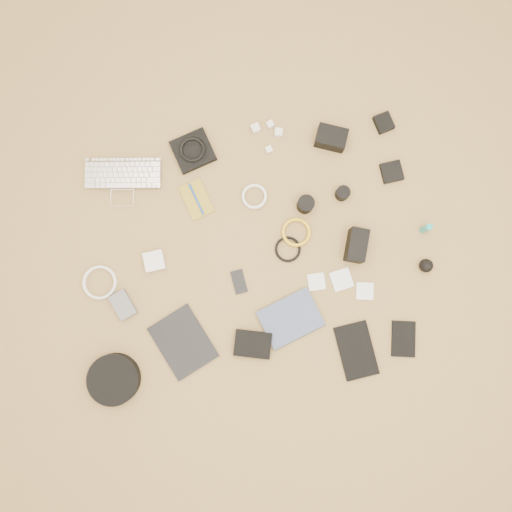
{
  "coord_description": "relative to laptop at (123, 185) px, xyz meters",
  "views": [
    {
      "loc": [
        -0.03,
        -0.21,
        2.07
      ],
      "look_at": [
        -0.01,
        -0.02,
        0.02
      ],
      "focal_mm": 35.0,
      "sensor_mm": 36.0,
      "label": 1
    }
  ],
  "objects": [
    {
      "name": "lens_a",
      "position": [
        0.74,
        -0.19,
        0.02
      ],
      "size": [
        0.08,
        0.08,
        0.07
      ],
      "primitive_type": "cylinder",
      "rotation": [
        0.0,
        0.0,
        -0.24
      ],
      "color": "black",
      "rests_on": "ground"
    },
    {
      "name": "cable_white_a",
      "position": [
        0.54,
        -0.12,
        -0.01
      ],
      "size": [
        0.12,
        0.12,
        0.01
      ],
      "primitive_type": "torus",
      "rotation": [
        0.0,
        0.0,
        -0.16
      ],
      "color": "white",
      "rests_on": "ground"
    },
    {
      "name": "cable_black",
      "position": [
        0.65,
        -0.36,
        -0.01
      ],
      "size": [
        0.12,
        0.12,
        0.01
      ],
      "primitive_type": "torus",
      "rotation": [
        0.0,
        0.0,
        -0.1
      ],
      "color": "black",
      "rests_on": "ground"
    },
    {
      "name": "pen_blue",
      "position": [
        0.3,
        -0.1,
        0.0
      ],
      "size": [
        0.05,
        0.14,
        0.01
      ],
      "primitive_type": "cylinder",
      "rotation": [
        1.57,
        0.0,
        0.31
      ],
      "color": "#143FA4",
      "rests_on": "notebook_olive"
    },
    {
      "name": "card_reader",
      "position": [
        1.13,
        -0.1,
        -0.0
      ],
      "size": [
        0.09,
        0.09,
        0.02
      ],
      "primitive_type": "cube",
      "rotation": [
        0.0,
        0.0,
        0.09
      ],
      "color": "black",
      "rests_on": "ground"
    },
    {
      "name": "cable_white_b",
      "position": [
        -0.14,
        -0.4,
        -0.01
      ],
      "size": [
        0.15,
        0.15,
        0.01
      ],
      "primitive_type": "torus",
      "rotation": [
        0.0,
        0.0,
        -0.05
      ],
      "color": "white",
      "rests_on": "ground"
    },
    {
      "name": "charger_a",
      "position": [
        0.58,
        0.17,
        0.0
      ],
      "size": [
        0.04,
        0.04,
        0.03
      ],
      "primitive_type": "cube",
      "rotation": [
        0.0,
        0.0,
        0.27
      ],
      "color": "silver",
      "rests_on": "ground"
    },
    {
      "name": "notebook_black_a",
      "position": [
        0.87,
        -0.81,
        -0.0
      ],
      "size": [
        0.16,
        0.23,
        0.02
      ],
      "primitive_type": "cube",
      "rotation": [
        0.0,
        0.0,
        0.11
      ],
      "color": "black",
      "rests_on": "ground"
    },
    {
      "name": "room_shell",
      "position": [
        0.52,
        -0.35,
        1.24
      ],
      "size": [
        4.04,
        4.04,
        2.58
      ],
      "color": "olive",
      "rests_on": "ground"
    },
    {
      "name": "filter_case_mid",
      "position": [
        0.85,
        -0.52,
        -0.01
      ],
      "size": [
        0.1,
        0.1,
        0.01
      ],
      "primitive_type": "cube",
      "rotation": [
        0.0,
        0.0,
        0.17
      ],
      "color": "silver",
      "rests_on": "ground"
    },
    {
      "name": "lens_cleaner",
      "position": [
        1.22,
        -0.36,
        0.03
      ],
      "size": [
        0.03,
        0.03,
        0.09
      ],
      "primitive_type": "cylinder",
      "rotation": [
        0.0,
        0.0,
        -0.42
      ],
      "color": "teal",
      "rests_on": "ground"
    },
    {
      "name": "charger_b",
      "position": [
        0.65,
        0.17,
        0.0
      ],
      "size": [
        0.04,
        0.04,
        0.03
      ],
      "primitive_type": "cube",
      "rotation": [
        0.0,
        0.0,
        0.39
      ],
      "color": "silver",
      "rests_on": "ground"
    },
    {
      "name": "notebook_olive",
      "position": [
        0.3,
        -0.1,
        -0.01
      ],
      "size": [
        0.14,
        0.18,
        0.01
      ],
      "primitive_type": "cube",
      "rotation": [
        0.0,
        0.0,
        0.3
      ],
      "color": "olive",
      "rests_on": "ground"
    },
    {
      "name": "tablet",
      "position": [
        0.17,
        -0.68,
        -0.01
      ],
      "size": [
        0.28,
        0.31,
        0.01
      ],
      "primitive_type": "cube",
      "rotation": [
        0.0,
        0.0,
        0.43
      ],
      "color": "black",
      "rests_on": "ground"
    },
    {
      "name": "headphones",
      "position": [
        0.31,
        0.1,
        0.02
      ],
      "size": [
        0.14,
        0.14,
        0.01
      ],
      "primitive_type": "torus",
      "rotation": [
        0.0,
        0.0,
        -0.3
      ],
      "color": "black",
      "rests_on": "headphone_pouch"
    },
    {
      "name": "battery_charger",
      "position": [
        -0.05,
        -0.5,
        0.0
      ],
      "size": [
        0.11,
        0.13,
        0.03
      ],
      "primitive_type": "cube",
      "rotation": [
        0.0,
        0.0,
        0.41
      ],
      "color": "#5C5C61",
      "rests_on": "ground"
    },
    {
      "name": "drive_case",
      "position": [
        0.45,
        -0.73,
        0.01
      ],
      "size": [
        0.17,
        0.14,
        0.04
      ],
      "primitive_type": "cube",
      "rotation": [
        0.0,
        0.0,
        -0.25
      ],
      "color": "black",
      "rests_on": "ground"
    },
    {
      "name": "headphone_pouch",
      "position": [
        0.31,
        0.1,
        0.0
      ],
      "size": [
        0.19,
        0.19,
        0.03
      ],
      "primitive_type": "cube",
      "rotation": [
        0.0,
        0.0,
        0.29
      ],
      "color": "black",
      "rests_on": "ground"
    },
    {
      "name": "power_brick",
      "position": [
        0.09,
        -0.34,
        0.0
      ],
      "size": [
        0.09,
        0.09,
        0.03
      ],
      "primitive_type": "cube",
      "rotation": [
        0.0,
        0.0,
        0.09
      ],
      "color": "silver",
      "rests_on": "ground"
    },
    {
      "name": "headphone_case",
      "position": [
        -0.12,
        -0.79,
        0.02
      ],
      "size": [
        0.26,
        0.26,
        0.06
      ],
      "primitive_type": "cylinder",
      "rotation": [
        0.0,
        0.0,
        0.33
      ],
      "color": "black",
      "rests_on": "ground"
    },
    {
      "name": "filter_case_left",
      "position": [
        0.75,
        -0.51,
        -0.01
      ],
      "size": [
        0.07,
        0.07,
        0.01
      ],
      "primitive_type": "cube",
      "rotation": [
        0.0,
        0.0,
        0.01
      ],
      "color": "silver",
      "rests_on": "ground"
    },
    {
      "name": "paperback",
      "position": [
        0.65,
        -0.73,
        -0.0
      ],
      "size": [
        0.28,
        0.24,
        0.02
      ],
      "primitive_type": "imported",
      "rotation": [
        0.0,
        0.0,
        1.9
      ],
      "color": "#3F4C6A",
      "rests_on": "ground"
    },
    {
      "name": "flash",
      "position": [
        0.92,
        -0.39,
        0.04
      ],
      "size": [
        0.11,
        0.15,
        0.1
      ],
      "primitive_type": "cube",
      "rotation": [
        0.0,
        0.0,
        -0.32
      ],
      "color": "black",
      "rests_on": "ground"
    },
    {
      "name": "cable_yellow",
      "position": [
        0.69,
        -0.3,
        -0.01
      ],
      "size": [
        0.15,
        0.15,
        0.01
      ],
      "primitive_type": "torus",
      "rotation": [
        0.0,
        0.0,
        -0.31
      ],
      "color": "gold",
      "rests_on": "ground"
    },
    {
      "name": "phone",
      "position": [
        0.43,
        -0.47,
        -0.01
      ],
      "size": [
        0.06,
        0.1,
        0.01
      ],
      "primitive_type": "cube",
      "rotation": [
        0.0,
        0.0,
        0.13
      ],
      "color": "black",
      "rests_on": "ground"
    },
    {
      "name": "air_blower",
      "position": [
        1.2,
        -0.51,
        0.02
      ],
      "size": [
        0.06,
        0.06,
        0.06
      ],
      "primitive_type": "sphere",
      "rotation": [
        0.0,
        0.0,
        0.15
      ],
      "color": "black",
      "rests_on": "ground"
    },
    {
      "name": "charger_c",
      "position": [
        0.68,
        0.13,
        0.0
      ],
      "size": [
        0.04,
        0.04,
        0.03
      ],
      "primitive_type": "cube",
      "rotation": [
        0.0,
        0.0,
        -0.21
      ],
      "color": "silver",
      "rests_on": "ground"
    },
    {
      "name": "dslr_camera",
      "position": [
        0.89,
        0.07,
        0.02
      ],
      "size": [
        0.15,
        0.13,
        0.07
      ],
      "primitive_type": "cube",
      "rotation": [
        0.0,
        0.0,
        -0.38
      ],
      "color": "black",
      "rests_on": "ground"
    },
    {
      "name": "lens_b",
      "position": [
        0.9,
        -0.16,
        0.01
      ],
      "size": [
        0.06,
        0.06,
        0.05
      ],
      "primitive_type": "cylinder",
      "rotation": [
        0.0,
        0.0,
        -0.11
      ],
      "color": "black",
      "rests_on": "ground"
    },
    {
      "name": "laptop",
      "position": [
        0.0,
        0.0,
        0.0
      ],
      "size": [
        0.34,
        0.26,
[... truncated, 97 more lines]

